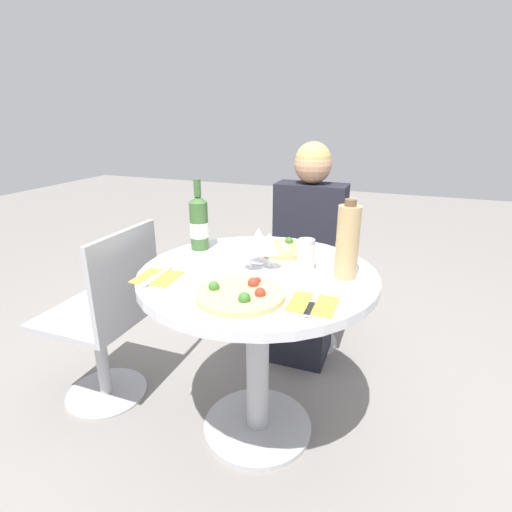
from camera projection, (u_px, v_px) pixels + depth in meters
name	position (u px, v px, depth m)	size (l,w,h in m)	color
ground_plane	(258.00, 427.00, 1.81)	(12.00, 12.00, 0.00)	gray
dining_table	(258.00, 310.00, 1.61)	(0.93, 0.93, 0.77)	#B2B2B7
chair_behind_diner	(310.00, 273.00, 2.41)	(0.44, 0.44, 0.88)	#ADADB2
seated_diner	(305.00, 262.00, 2.25)	(0.39, 0.40, 1.21)	black
chair_empty_side	(107.00, 320.00, 1.87)	(0.44, 0.44, 0.88)	#ADADB2
pizza_large	(241.00, 294.00, 1.33)	(0.30, 0.30, 0.05)	#DBB26B
pizza_small_far	(284.00, 249.00, 1.77)	(0.24, 0.24, 0.05)	tan
wine_bottle	(199.00, 223.00, 1.77)	(0.08, 0.08, 0.31)	#38602D
tall_carafe	(347.00, 242.00, 1.45)	(0.08, 0.08, 0.30)	tan
sugar_shaker	(306.00, 255.00, 1.55)	(0.07, 0.07, 0.12)	silver
wine_glass_front_left	(251.00, 248.00, 1.53)	(0.08, 0.08, 0.13)	silver
wine_glass_center	(269.00, 244.00, 1.54)	(0.08, 0.08, 0.15)	silver
wine_glass_back_left	(258.00, 238.00, 1.60)	(0.08, 0.08, 0.15)	silver
place_setting_left	(157.00, 277.00, 1.49)	(0.16, 0.19, 0.01)	yellow
place_setting_right	(313.00, 304.00, 1.28)	(0.15, 0.19, 0.01)	yellow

